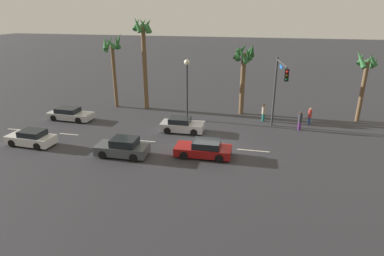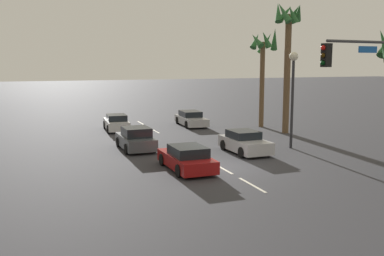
{
  "view_description": "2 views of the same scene",
  "coord_description": "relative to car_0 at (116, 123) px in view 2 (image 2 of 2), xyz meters",
  "views": [
    {
      "loc": [
        4.09,
        -24.0,
        10.65
      ],
      "look_at": [
        -1.14,
        -0.53,
        1.73
      ],
      "focal_mm": 30.12,
      "sensor_mm": 36.0,
      "label": 1
    },
    {
      "loc": [
        21.28,
        -9.16,
        5.54
      ],
      "look_at": [
        -1.85,
        -0.86,
        1.85
      ],
      "focal_mm": 41.98,
      "sensor_mm": 36.0,
      "label": 2
    }
  ],
  "objects": [
    {
      "name": "palm_tree_2",
      "position": [
        5.64,
        12.08,
        6.45
      ],
      "size": [
        2.23,
        2.47,
        9.96
      ],
      "color": "brown",
      "rests_on": "ground_plane"
    },
    {
      "name": "car_2",
      "position": [
        -0.57,
        6.56,
        -0.02
      ],
      "size": [
        4.64,
        2.0,
        1.26
      ],
      "color": "#B7B7BC",
      "rests_on": "ground_plane"
    },
    {
      "name": "lane_stripe_0",
      "position": [
        -3.75,
        2.85,
        -0.61
      ],
      "size": [
        2.2,
        0.14,
        0.01
      ],
      "primitive_type": "cube",
      "color": "silver",
      "rests_on": "ground_plane"
    },
    {
      "name": "palm_tree_3",
      "position": [
        2.03,
        12.03,
        5.41
      ],
      "size": [
        2.52,
        2.55,
        8.28
      ],
      "color": "brown",
      "rests_on": "ground_plane"
    },
    {
      "name": "car_4",
      "position": [
        8.24,
        -0.27,
        0.05
      ],
      "size": [
        4.0,
        1.97,
        1.45
      ],
      "color": "#474C51",
      "rests_on": "ground_plane"
    },
    {
      "name": "car_3",
      "position": [
        14.34,
        1.01,
        -0.02
      ],
      "size": [
        4.33,
        2.01,
        1.28
      ],
      "color": "maroon",
      "rests_on": "ground_plane"
    },
    {
      "name": "lane_stripe_4",
      "position": [
        18.01,
        2.85,
        -0.61
      ],
      "size": [
        2.57,
        0.14,
        0.01
      ],
      "primitive_type": "cube",
      "color": "silver",
      "rests_on": "ground_plane"
    },
    {
      "name": "ground_plane",
      "position": [
        14.25,
        2.85,
        -0.61
      ],
      "size": [
        220.0,
        220.0,
        0.0
      ],
      "primitive_type": "plane",
      "color": "#333338"
    },
    {
      "name": "streetlamp",
      "position": [
        11.07,
        9.2,
        3.66
      ],
      "size": [
        0.56,
        0.56,
        6.1
      ],
      "color": "#2D2D33",
      "rests_on": "ground_plane"
    },
    {
      "name": "car_1",
      "position": [
        11.4,
        5.75,
        0.01
      ],
      "size": [
        3.98,
        1.99,
        1.34
      ],
      "color": "#B7B7BC",
      "rests_on": "ground_plane"
    },
    {
      "name": "lane_stripe_3",
      "position": [
        14.92,
        2.85,
        -0.61
      ],
      "size": [
        2.04,
        0.14,
        0.01
      ],
      "primitive_type": "cube",
      "color": "silver",
      "rests_on": "ground_plane"
    },
    {
      "name": "lane_stripe_2",
      "position": [
        8.62,
        2.85,
        -0.61
      ],
      "size": [
        2.31,
        0.14,
        0.01
      ],
      "primitive_type": "cube",
      "color": "silver",
      "rests_on": "ground_plane"
    },
    {
      "name": "car_0",
      "position": [
        0.0,
        0.0,
        0.0
      ],
      "size": [
        4.03,
        1.92,
        1.32
      ],
      "color": "silver",
      "rests_on": "ground_plane"
    },
    {
      "name": "lane_stripe_1",
      "position": [
        1.6,
        2.85,
        -0.61
      ],
      "size": [
        1.86,
        0.14,
        0.01
      ],
      "primitive_type": "cube",
      "color": "silver",
      "rests_on": "ground_plane"
    },
    {
      "name": "traffic_signal",
      "position": [
        19.7,
        7.78,
        3.82
      ],
      "size": [
        0.91,
        4.66,
        6.59
      ],
      "color": "#38383D",
      "rests_on": "ground_plane"
    }
  ]
}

